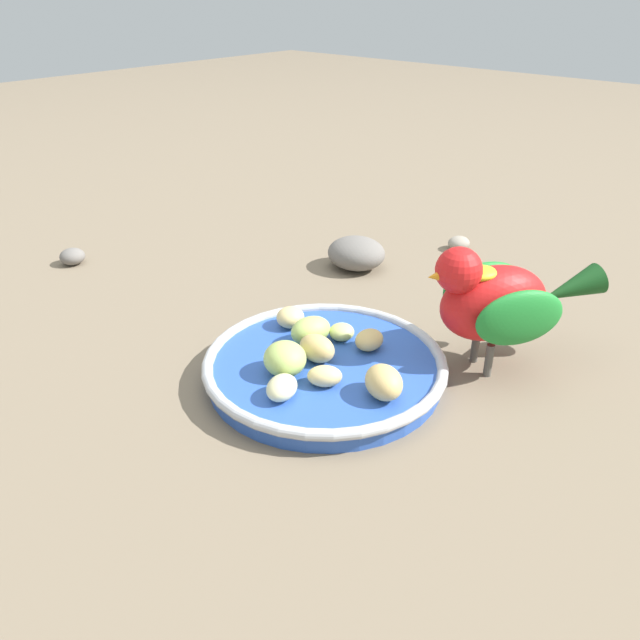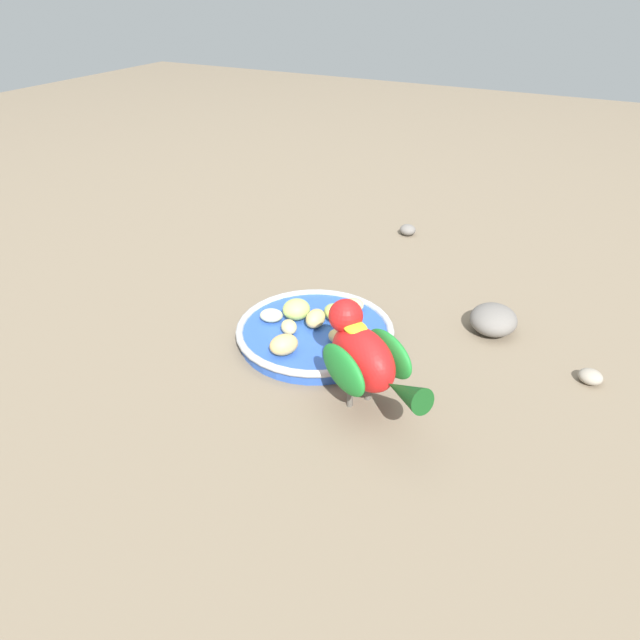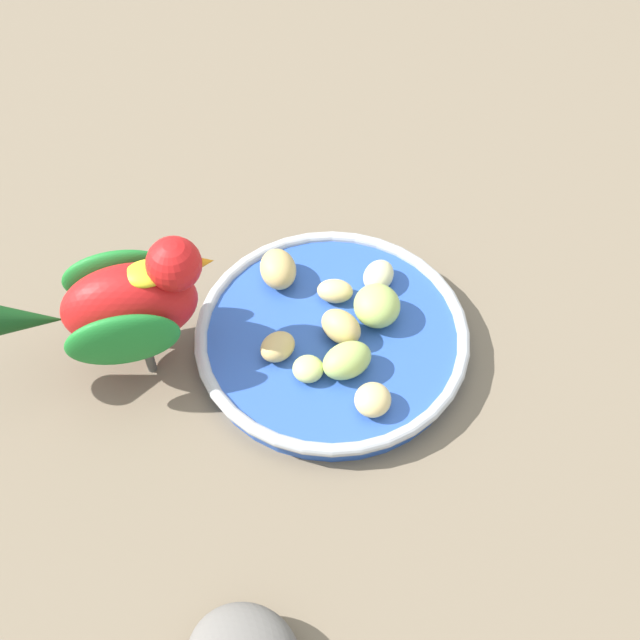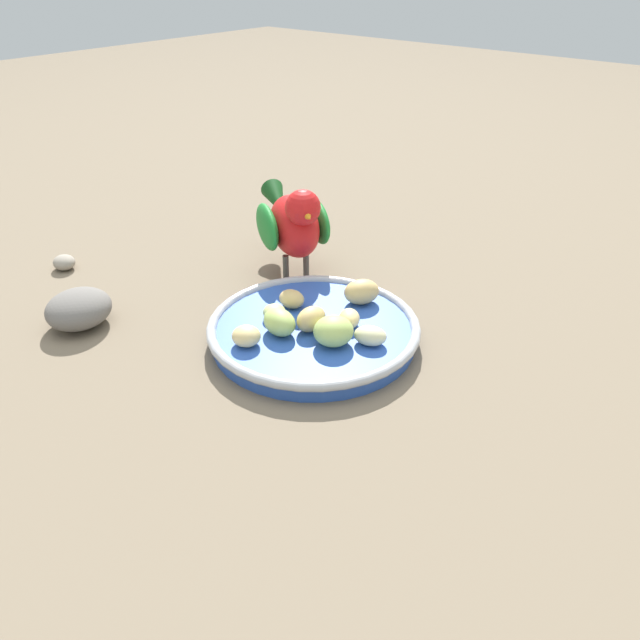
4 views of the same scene
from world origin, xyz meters
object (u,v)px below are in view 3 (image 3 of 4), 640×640
at_px(apple_piece_1, 341,327).
at_px(apple_piece_8, 347,360).
at_px(apple_piece_7, 308,369).
at_px(parrot, 124,302).
at_px(apple_piece_5, 278,347).
at_px(apple_piece_2, 378,276).
at_px(apple_piece_6, 278,269).
at_px(feeding_bowl, 330,336).
at_px(apple_piece_0, 377,306).
at_px(apple_piece_3, 373,400).
at_px(apple_piece_4, 335,291).

height_order(apple_piece_1, apple_piece_8, apple_piece_8).
bearing_deg(apple_piece_7, parrot, -56.44).
xyz_separation_m(apple_piece_1, apple_piece_5, (0.05, -0.02, -0.00)).
xyz_separation_m(apple_piece_2, apple_piece_7, (0.11, 0.03, -0.00)).
xyz_separation_m(apple_piece_6, parrot, (0.13, -0.03, 0.04)).
distance_m(feeding_bowl, apple_piece_5, 0.05).
bearing_deg(apple_piece_1, apple_piece_0, 169.29).
relative_size(apple_piece_2, apple_piece_6, 0.83).
height_order(apple_piece_3, apple_piece_8, apple_piece_8).
distance_m(feeding_bowl, apple_piece_1, 0.02).
relative_size(apple_piece_2, apple_piece_3, 1.14).
height_order(feeding_bowl, apple_piece_2, apple_piece_2).
distance_m(feeding_bowl, apple_piece_2, 0.07).
relative_size(apple_piece_6, parrot, 0.24).
bearing_deg(feeding_bowl, apple_piece_5, -16.26).
distance_m(apple_piece_0, apple_piece_1, 0.03).
bearing_deg(parrot, apple_piece_3, -29.91).
bearing_deg(apple_piece_0, apple_piece_5, -19.46).
distance_m(apple_piece_7, apple_piece_8, 0.03).
height_order(feeding_bowl, apple_piece_5, apple_piece_5).
relative_size(apple_piece_1, apple_piece_8, 0.89).
bearing_deg(apple_piece_4, apple_piece_0, 104.13).
xyz_separation_m(apple_piece_4, apple_piece_8, (0.04, 0.06, 0.00)).
height_order(apple_piece_2, apple_piece_5, same).
relative_size(apple_piece_4, apple_piece_5, 1.01).
relative_size(apple_piece_1, apple_piece_2, 1.08).
relative_size(feeding_bowl, apple_piece_6, 5.64).
bearing_deg(parrot, apple_piece_2, 5.65).
bearing_deg(apple_piece_7, apple_piece_1, -169.34).
distance_m(apple_piece_6, parrot, 0.13).
height_order(apple_piece_0, apple_piece_3, apple_piece_0).
relative_size(apple_piece_2, apple_piece_8, 0.82).
bearing_deg(apple_piece_4, apple_piece_2, 159.16).
distance_m(feeding_bowl, apple_piece_7, 0.05).
bearing_deg(apple_piece_6, parrot, -13.09).
distance_m(apple_piece_6, apple_piece_7, 0.10).
xyz_separation_m(apple_piece_0, apple_piece_4, (0.01, -0.04, -0.01)).
height_order(apple_piece_4, apple_piece_5, apple_piece_5).
bearing_deg(apple_piece_2, feeding_bowl, 6.80).
bearing_deg(apple_piece_8, parrot, -52.86).
xyz_separation_m(apple_piece_0, apple_piece_7, (0.08, 0.00, -0.01)).
xyz_separation_m(apple_piece_1, apple_piece_3, (0.03, 0.06, -0.00)).
height_order(apple_piece_3, parrot, parrot).
bearing_deg(apple_piece_6, apple_piece_8, 76.68).
bearing_deg(apple_piece_0, apple_piece_4, -75.87).
bearing_deg(feeding_bowl, apple_piece_0, 156.85).
height_order(apple_piece_2, apple_piece_4, apple_piece_2).
distance_m(apple_piece_3, apple_piece_8, 0.04).
bearing_deg(apple_piece_3, feeding_bowl, -110.63).
bearing_deg(apple_piece_5, apple_piece_2, 177.24).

